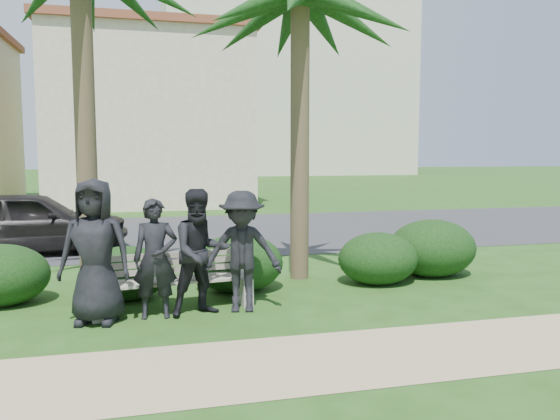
# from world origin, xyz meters

# --- Properties ---
(ground) EXTENTS (160.00, 160.00, 0.00)m
(ground) POSITION_xyz_m (0.00, 0.00, 0.00)
(ground) COLOR #274A15
(ground) RESTS_ON ground
(footpath) EXTENTS (30.00, 1.60, 0.01)m
(footpath) POSITION_xyz_m (0.00, -1.80, 0.00)
(footpath) COLOR tan
(footpath) RESTS_ON ground
(asphalt_street) EXTENTS (160.00, 8.00, 0.01)m
(asphalt_street) POSITION_xyz_m (0.00, 8.00, 0.00)
(asphalt_street) COLOR #2D2D30
(asphalt_street) RESTS_ON ground
(stucco_bldg_right) EXTENTS (8.40, 8.40, 7.30)m
(stucco_bldg_right) POSITION_xyz_m (-1.00, 18.00, 3.66)
(stucco_bldg_right) COLOR beige
(stucco_bldg_right) RESTS_ON ground
(hotel_tower) EXTENTS (26.00, 18.00, 37.30)m
(hotel_tower) POSITION_xyz_m (14.00, 55.00, 13.41)
(hotel_tower) COLOR beige
(hotel_tower) RESTS_ON ground
(park_bench) EXTENTS (2.20, 0.74, 0.75)m
(park_bench) POSITION_xyz_m (-0.96, 0.46, 0.34)
(park_bench) COLOR #ADA391
(park_bench) RESTS_ON ground
(man_a) EXTENTS (1.00, 0.77, 1.84)m
(man_a) POSITION_xyz_m (-1.94, 0.11, 0.92)
(man_a) COLOR black
(man_a) RESTS_ON ground
(man_b) EXTENTS (0.59, 0.40, 1.57)m
(man_b) POSITION_xyz_m (-1.20, 0.15, 0.78)
(man_b) COLOR black
(man_b) RESTS_ON ground
(man_c) EXTENTS (0.95, 0.82, 1.68)m
(man_c) POSITION_xyz_m (-0.61, 0.15, 0.84)
(man_c) COLOR black
(man_c) RESTS_ON ground
(man_d) EXTENTS (1.16, 0.81, 1.65)m
(man_d) POSITION_xyz_m (-0.06, 0.18, 0.82)
(man_d) COLOR black
(man_d) RESTS_ON ground
(hedge_a) EXTENTS (1.37, 1.13, 0.89)m
(hedge_a) POSITION_xyz_m (-3.35, 1.34, 0.45)
(hedge_a) COLOR black
(hedge_a) RESTS_ON ground
(hedge_b) EXTENTS (1.24, 1.03, 0.81)m
(hedge_b) POSITION_xyz_m (-1.62, 1.22, 0.41)
(hedge_b) COLOR black
(hedge_b) RESTS_ON ground
(hedge_c) EXTENTS (1.41, 1.17, 0.92)m
(hedge_c) POSITION_xyz_m (0.09, 1.32, 0.46)
(hedge_c) COLOR black
(hedge_c) RESTS_ON ground
(hedge_e) EXTENTS (1.34, 1.11, 0.88)m
(hedge_e) POSITION_xyz_m (2.42, 1.24, 0.44)
(hedge_e) COLOR black
(hedge_e) RESTS_ON ground
(hedge_f) EXTENTS (1.57, 1.30, 1.03)m
(hedge_f) POSITION_xyz_m (3.60, 1.58, 0.51)
(hedge_f) COLOR black
(hedge_f) RESTS_ON ground
(car_a) EXTENTS (4.10, 1.83, 1.37)m
(car_a) POSITION_xyz_m (-3.72, 5.55, 0.68)
(car_a) COLOR black
(car_a) RESTS_ON ground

